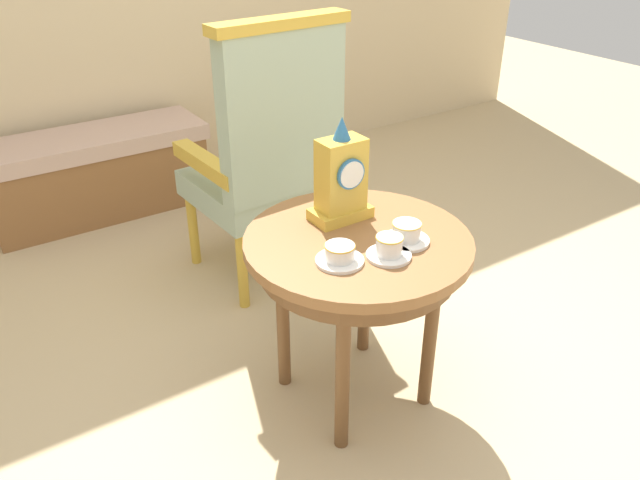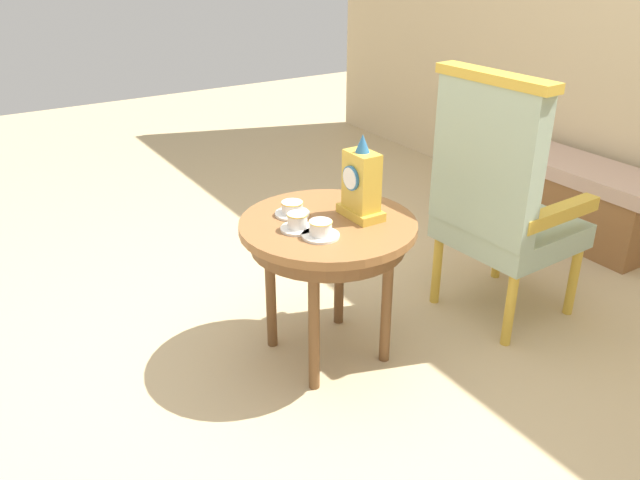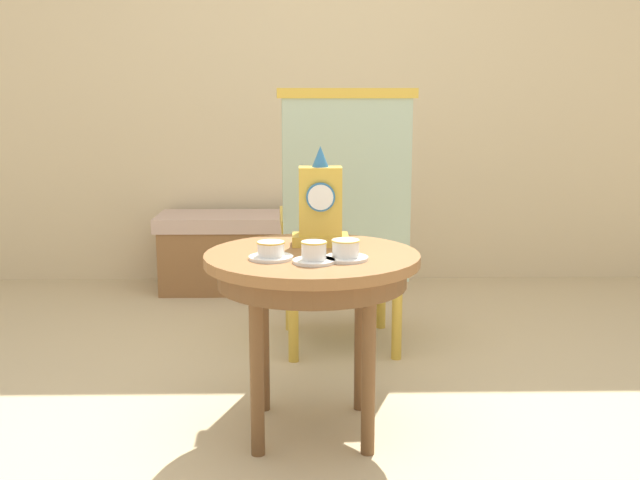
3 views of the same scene
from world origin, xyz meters
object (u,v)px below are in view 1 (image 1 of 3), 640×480
object	(u,v)px
teacup_left	(340,255)
armchair	(268,153)
mantel_clock	(341,180)
window_bench	(98,173)
teacup_right	(389,248)
teacup_center	(406,233)
side_table	(357,259)

from	to	relation	value
teacup_left	armchair	xyz separation A→B (m)	(0.27, 0.88, -0.04)
armchair	mantel_clock	bearing A→B (deg)	-99.42
teacup_left	window_bench	world-z (taller)	teacup_left
teacup_right	window_bench	bearing A→B (deg)	98.49
teacup_center	window_bench	bearing A→B (deg)	101.44
side_table	teacup_right	size ratio (longest dim) A/B	5.34
teacup_center	mantel_clock	world-z (taller)	mantel_clock
teacup_right	teacup_center	world-z (taller)	teacup_right
side_table	teacup_left	world-z (taller)	teacup_left
side_table	mantel_clock	size ratio (longest dim) A/B	2.08
mantel_clock	window_bench	xyz separation A→B (m)	(-0.33, 1.74, -0.53)
side_table	armchair	world-z (taller)	armchair
side_table	mantel_clock	world-z (taller)	mantel_clock
armchair	teacup_center	bearing A→B (deg)	-92.29
window_bench	side_table	bearing A→B (deg)	-81.02
teacup_right	armchair	xyz separation A→B (m)	(0.13, 0.94, -0.05)
teacup_right	armchair	bearing A→B (deg)	81.82
teacup_left	teacup_right	size ratio (longest dim) A/B	1.06
teacup_right	teacup_center	bearing A→B (deg)	22.49
teacup_left	mantel_clock	xyz separation A→B (m)	(0.16, 0.22, 0.11)
teacup_right	armchair	size ratio (longest dim) A/B	0.11
mantel_clock	armchair	world-z (taller)	armchair
mantel_clock	window_bench	world-z (taller)	mantel_clock
armchair	window_bench	size ratio (longest dim) A/B	1.00
side_table	teacup_center	size ratio (longest dim) A/B	4.94
teacup_left	teacup_center	size ratio (longest dim) A/B	0.98
teacup_left	armchair	world-z (taller)	armchair
teacup_right	mantel_clock	xyz separation A→B (m)	(0.02, 0.27, 0.11)
teacup_left	teacup_center	bearing A→B (deg)	-3.32
teacup_left	teacup_right	bearing A→B (deg)	-22.21
teacup_right	side_table	bearing A→B (deg)	91.86
teacup_right	teacup_center	xyz separation A→B (m)	(0.10, 0.04, -0.00)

